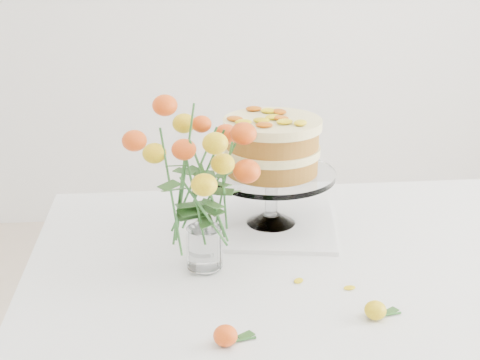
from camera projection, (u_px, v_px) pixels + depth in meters
name	position (u px, v px, depth m)	size (l,w,h in m)	color
table	(341.00, 289.00, 1.55)	(1.43, 0.93, 0.76)	tan
napkin	(271.00, 224.00, 1.68)	(0.32, 0.32, 0.01)	silver
cake_stand	(272.00, 151.00, 1.61)	(0.31, 0.31, 0.28)	silver
rose_vase	(203.00, 170.00, 1.39)	(0.30, 0.30, 0.39)	silver
loose_rose_near	(375.00, 310.00, 1.28)	(0.08, 0.04, 0.04)	yellow
loose_rose_far	(226.00, 336.00, 1.20)	(0.08, 0.04, 0.04)	#D6470A
stray_petal_a	(299.00, 281.00, 1.42)	(0.03, 0.02, 0.00)	yellow
stray_petal_b	(349.00, 288.00, 1.39)	(0.03, 0.02, 0.00)	yellow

